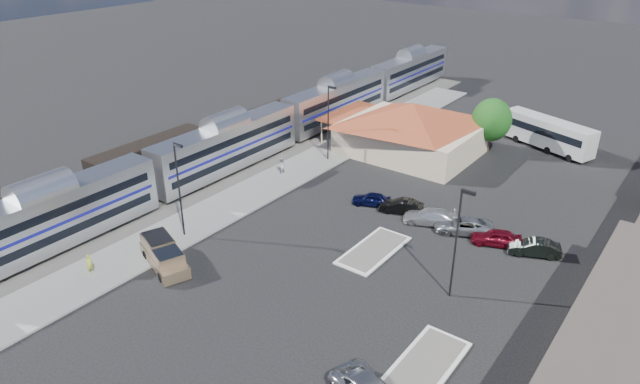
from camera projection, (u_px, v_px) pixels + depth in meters
The scene contains 22 objects.
ground at pixel (322, 246), 49.73m from camera, with size 280.00×280.00×0.00m, color black.
railbed at pixel (219, 161), 66.75m from camera, with size 16.00×100.00×0.12m, color #4C4944.
platform at pixel (265, 187), 60.46m from camera, with size 5.50×92.00×0.18m, color gray.
passenger_train at pixel (227, 148), 62.94m from camera, with size 3.00×104.00×5.55m.
freight_cars at pixel (149, 160), 62.22m from camera, with size 2.80×46.00×4.00m.
station_depot at pixel (411, 128), 68.13m from camera, with size 18.35×12.24×6.20m.
traffic_island_south at pixel (374, 250), 48.98m from camera, with size 3.30×7.50×0.21m.
traffic_island_north at pixel (424, 366), 36.40m from camera, with size 3.30×7.50×0.21m.
lamp_plat_s at pixel (179, 183), 48.92m from camera, with size 1.08×0.25×9.00m.
lamp_plat_n at pixel (329, 117), 64.80m from camera, with size 1.08×0.25×9.00m.
lamp_lot at pixel (458, 235), 40.91m from camera, with size 1.08×0.25×9.00m.
tree_depot at pixel (492, 120), 68.02m from camera, with size 4.71×4.71×6.63m.
pickup_truck at pixel (164, 256), 46.46m from camera, with size 6.45×4.19×2.10m.
coach_bus at pixel (548, 132), 69.58m from camera, with size 11.94×6.45×3.78m.
person_a at pixel (90, 264), 45.34m from camera, with size 0.61×0.40×1.66m, color #C9CF40.
person_b at pixel (281, 166), 63.03m from camera, with size 0.88×0.69×1.82m, color silver.
parked_car_a at pixel (371, 199), 56.56m from camera, with size 1.54×3.84×1.31m, color #0B0F3A.
parked_car_b at pixel (401, 206), 55.04m from camera, with size 1.48×4.25×1.40m, color black.
parked_car_c at pixel (430, 217), 53.10m from camera, with size 2.03×4.99×1.45m, color silver.
parked_car_d at pixel (463, 225), 51.60m from camera, with size 2.41×5.23×1.45m, color gray.
parked_car_e at pixel (496, 237), 49.66m from camera, with size 1.72×4.28×1.46m, color maroon.
parked_car_f at pixel (534, 248), 48.17m from camera, with size 1.51×4.33×1.43m, color black.
Camera 1 is at (25.28, -34.36, 25.99)m, focal length 32.00 mm.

